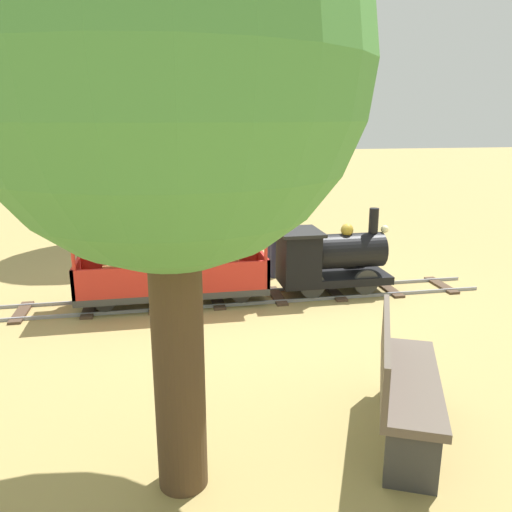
% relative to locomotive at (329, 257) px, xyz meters
% --- Properties ---
extents(ground_plane, '(60.00, 60.00, 0.00)m').
position_rel_locomotive_xyz_m(ground_plane, '(0.00, -1.17, -0.49)').
color(ground_plane, '#A38C51').
extents(track, '(0.67, 6.05, 0.04)m').
position_rel_locomotive_xyz_m(track, '(0.00, -1.05, -0.47)').
color(track, gray).
rests_on(track, ground_plane).
extents(locomotive, '(0.63, 1.45, 1.05)m').
position_rel_locomotive_xyz_m(locomotive, '(0.00, 0.00, 0.00)').
color(locomotive, black).
rests_on(locomotive, ground_plane).
extents(passenger_car, '(0.73, 2.35, 0.97)m').
position_rel_locomotive_xyz_m(passenger_car, '(0.00, -1.95, -0.06)').
color(passenger_car, '#3F3F3F').
rests_on(passenger_car, ground_plane).
extents(conductor_person, '(0.30, 0.30, 1.62)m').
position_rel_locomotive_xyz_m(conductor_person, '(-0.92, -0.51, 0.47)').
color(conductor_person, '#282D47').
rests_on(conductor_person, ground_plane).
extents(park_bench, '(1.35, 0.90, 0.82)m').
position_rel_locomotive_xyz_m(park_bench, '(2.99, -0.47, -0.07)').
color(park_bench, brown).
rests_on(park_bench, ground_plane).
extents(oak_tree_near, '(2.45, 2.45, 4.61)m').
position_rel_locomotive_xyz_m(oak_tree_near, '(-3.48, -1.83, 2.86)').
color(oak_tree_near, '#4C3823').
rests_on(oak_tree_near, ground_plane).
extents(oak_tree_far, '(2.09, 2.09, 3.49)m').
position_rel_locomotive_xyz_m(oak_tree_far, '(3.22, -2.01, 1.93)').
color(oak_tree_far, '#4C3823').
rests_on(oak_tree_far, ground_plane).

